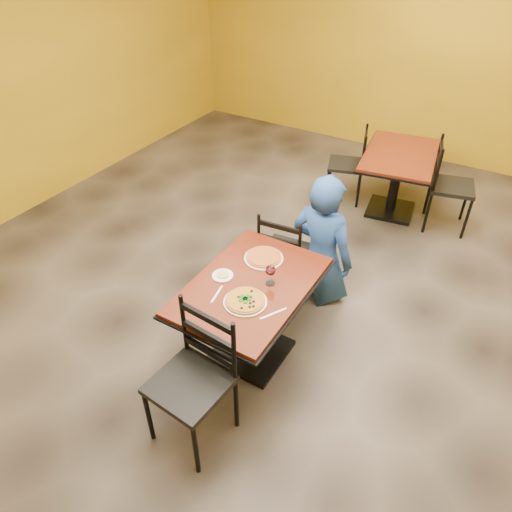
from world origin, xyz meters
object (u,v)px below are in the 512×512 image
Objects in this scene: table_main at (251,303)px; diner at (323,238)px; pizza_far at (264,257)px; wine_glass at (270,274)px; plate_far at (264,258)px; plate_main at (245,302)px; chair_main_near at (190,385)px; chair_second_left at (346,165)px; table_second at (398,169)px; side_plate at (223,276)px; chair_main_far at (286,253)px; pizza_main at (245,300)px; chair_second_right at (452,187)px.

diner is (0.15, 0.99, 0.06)m from table_main.
diner reaches higher than table_main.
table_main is at bearing -77.42° from pizza_far.
wine_glass reaches higher than pizza_far.
table_main is 6.83× the size of wine_glass.
diner is 0.73m from plate_far.
table_main is 3.97× the size of plate_main.
chair_main_near reaches higher than chair_second_left.
chair_main_near is 1.17m from pizza_far.
table_main and table_second have the same top height.
table_main is at bearing -146.88° from wine_glass.
diner reaches higher than side_plate.
chair_main_far is at bearing -101.81° from table_second.
table_second is 2.49m from plate_far.
table_second is 4.10× the size of plate_main.
chair_main_near reaches higher than chair_main_far.
pizza_far is at bearing -98.07° from table_second.
chair_main_near is at bearing -71.50° from side_plate.
pizza_far is (-0.11, 1.14, 0.26)m from chair_main_near.
plate_main is at bearing 95.95° from chair_main_far.
plate_far is at bearing 77.88° from diner.
plate_main is 0.34m from side_plate.
plate_far reaches higher than table_main.
wine_glass reaches higher than table_main.
pizza_main reaches higher than side_plate.
chair_main_far is at bearing -11.97° from chair_second_left.
pizza_main and pizza_far have the same top height.
chair_second_right reaches higher than table_main.
chair_main_far reaches higher than pizza_main.
chair_main_far is at bearing 100.55° from chair_main_near.
chair_main_near is 6.40× the size of side_plate.
chair_second_right is at bearing 68.55° from plate_far.
plate_far is 0.02m from pizza_far.
pizza_main is 1.58× the size of wine_glass.
wine_glass is at bearing 89.52° from chair_main_near.
chair_main_near is at bearing -93.83° from table_second.
chair_main_far is 0.60m from pizza_far.
diner reaches higher than chair_main_near.
pizza_main reaches higher than plate_far.
chair_main_far is 0.74× the size of diner.
chair_main_near reaches higher than side_plate.
plate_far is at bearing 65.34° from side_plate.
pizza_main is 0.52m from pizza_far.
wine_glass is (-0.77, -2.69, 0.34)m from chair_second_right.
plate_main is 1.00× the size of plate_far.
chair_second_left is 2.49m from plate_far.
chair_second_left is at bearing -69.12° from diner.
chair_main_near is 3.69m from chair_second_right.
chair_main_near reaches higher than plate_main.
plate_main is 1.11× the size of pizza_far.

